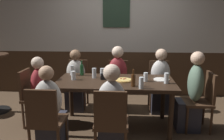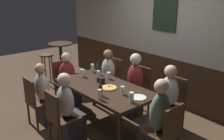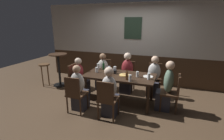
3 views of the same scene
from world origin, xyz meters
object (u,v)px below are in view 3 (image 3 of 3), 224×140
(chair_mid_near, at_px, (107,98))
(beer_bottle_brown, at_px, (127,76))
(chair_right_far, at_px, (154,77))
(beer_glass_half, at_px, (98,67))
(person_left_far, at_px, (102,74))
(tumbler_short, at_px, (97,70))
(condiment_caddy, at_px, (114,72))
(chair_mid_far, at_px, (128,74))
(plate_white_large, at_px, (148,76))
(pint_glass_stout, at_px, (115,69))
(chair_head_west, at_px, (76,78))
(chair_left_near, at_px, (75,93))
(side_bar_table, at_px, (59,67))
(highball_clear, at_px, (149,77))
(chair_head_east, at_px, (173,91))
(chair_left_far, at_px, (104,72))
(pizza, at_px, (124,75))
(person_head_east, at_px, (166,90))
(person_right_far, at_px, (154,79))
(beer_bottle_green, at_px, (104,66))
(person_head_west, at_px, (81,80))
(person_mid_near, at_px, (110,95))
(bar_stool, at_px, (44,69))
(person_left_near, at_px, (79,91))
(tumbler_water, at_px, (130,79))
(person_mid_far, at_px, (127,76))
(pint_glass_pale, at_px, (137,74))
(beer_glass_tall, at_px, (109,69))

(chair_mid_near, distance_m, beer_bottle_brown, 0.71)
(chair_right_far, distance_m, beer_glass_half, 1.63)
(person_left_far, bearing_deg, chair_mid_near, -63.55)
(tumbler_short, height_order, condiment_caddy, tumbler_short)
(chair_mid_far, bearing_deg, beer_glass_half, -142.98)
(chair_mid_far, bearing_deg, plate_white_large, -47.67)
(condiment_caddy, bearing_deg, pint_glass_stout, 104.10)
(chair_head_west, relative_size, chair_left_near, 1.00)
(tumbler_short, bearing_deg, side_bar_table, 163.91)
(beer_bottle_brown, xyz_separation_m, side_bar_table, (-2.44, 0.73, -0.22))
(chair_left_near, bearing_deg, chair_right_far, 48.02)
(highball_clear, distance_m, condiment_caddy, 0.92)
(plate_white_large, bearing_deg, side_bar_table, 172.90)
(side_bar_table, bearing_deg, beer_glass_half, -5.74)
(chair_head_east, distance_m, tumbler_short, 1.95)
(chair_left_far, distance_m, pizza, 1.26)
(person_head_east, distance_m, highball_clear, 0.51)
(chair_right_far, relative_size, person_right_far, 0.78)
(beer_bottle_green, distance_m, plate_white_large, 1.28)
(chair_head_west, bearing_deg, person_left_far, 53.03)
(person_head_west, bearing_deg, beer_bottle_brown, -11.44)
(pizza, relative_size, beer_bottle_green, 1.09)
(beer_bottle_brown, bearing_deg, person_head_east, 17.89)
(chair_right_far, bearing_deg, chair_head_west, -157.45)
(person_head_west, relative_size, beer_bottle_brown, 4.59)
(plate_white_large, bearing_deg, person_mid_near, -131.37)
(person_head_west, xyz_separation_m, bar_stool, (-1.50, 0.30, 0.11))
(person_mid_near, distance_m, person_left_near, 0.77)
(person_left_far, xyz_separation_m, bar_stool, (-1.86, -0.39, 0.10))
(chair_left_near, xyz_separation_m, tumbler_water, (1.13, 0.48, 0.31))
(beer_glass_half, bearing_deg, highball_clear, -15.35)
(tumbler_short, distance_m, beer_bottle_green, 0.30)
(chair_right_far, distance_m, pizza, 1.10)
(person_left_far, bearing_deg, pizza, -37.71)
(person_mid_near, bearing_deg, person_mid_far, 90.00)
(pint_glass_stout, relative_size, condiment_caddy, 1.11)
(person_mid_far, distance_m, pint_glass_pale, 0.88)
(person_mid_far, xyz_separation_m, beer_glass_half, (-0.73, -0.39, 0.31))
(chair_head_west, distance_m, person_mid_far, 1.47)
(tumbler_water, height_order, beer_bottle_green, beer_bottle_green)
(person_mid_far, relative_size, pizza, 4.45)
(chair_head_west, relative_size, side_bar_table, 0.84)
(chair_right_far, distance_m, bar_stool, 3.44)
(highball_clear, bearing_deg, pint_glass_pale, 160.81)
(person_mid_far, relative_size, beer_bottle_brown, 4.96)
(person_mid_far, bearing_deg, beer_bottle_green, -145.10)
(chair_head_west, relative_size, chair_head_east, 1.00)
(pizza, distance_m, highball_clear, 0.62)
(side_bar_table, bearing_deg, beer_glass_tall, -9.46)
(chair_mid_far, height_order, person_left_near, person_left_near)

